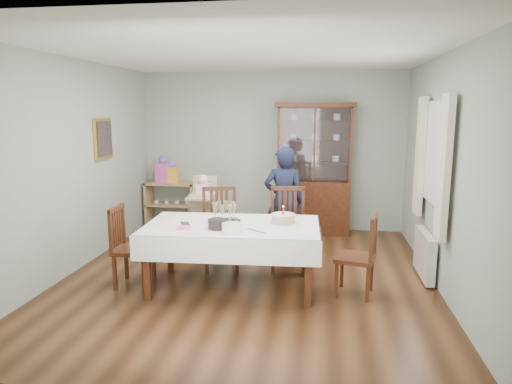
% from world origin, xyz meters
% --- Properties ---
extents(floor, '(5.00, 5.00, 0.00)m').
position_xyz_m(floor, '(0.00, 0.00, 0.00)').
color(floor, '#593319').
rests_on(floor, ground).
extents(room_shell, '(5.00, 5.00, 5.00)m').
position_xyz_m(room_shell, '(0.00, 0.53, 1.70)').
color(room_shell, '#9EAA99').
rests_on(room_shell, floor).
extents(dining_table, '(2.05, 1.24, 0.76)m').
position_xyz_m(dining_table, '(-0.12, -0.35, 0.38)').
color(dining_table, '#4E2813').
rests_on(dining_table, floor).
extents(china_cabinet, '(1.30, 0.48, 2.18)m').
position_xyz_m(china_cabinet, '(0.75, 2.26, 1.12)').
color(china_cabinet, '#4E2813').
rests_on(china_cabinet, floor).
extents(sideboard, '(0.90, 0.38, 0.80)m').
position_xyz_m(sideboard, '(-1.75, 2.28, 0.40)').
color(sideboard, tan).
rests_on(sideboard, floor).
extents(picture_frame, '(0.04, 0.48, 0.58)m').
position_xyz_m(picture_frame, '(-2.22, 0.80, 1.65)').
color(picture_frame, gold).
rests_on(picture_frame, room_shell).
extents(window, '(0.04, 1.02, 1.22)m').
position_xyz_m(window, '(2.22, 0.30, 1.55)').
color(window, white).
rests_on(window, room_shell).
extents(curtain_left, '(0.07, 0.30, 1.55)m').
position_xyz_m(curtain_left, '(2.16, -0.32, 1.45)').
color(curtain_left, silver).
rests_on(curtain_left, room_shell).
extents(curtain_right, '(0.07, 0.30, 1.55)m').
position_xyz_m(curtain_right, '(2.16, 0.92, 1.45)').
color(curtain_right, silver).
rests_on(curtain_right, room_shell).
extents(radiator, '(0.10, 0.80, 0.55)m').
position_xyz_m(radiator, '(2.16, 0.30, 0.30)').
color(radiator, white).
rests_on(radiator, floor).
extents(chair_far_left, '(0.58, 0.58, 1.05)m').
position_xyz_m(chair_far_left, '(-0.42, 0.32, 0.31)').
color(chair_far_left, '#4E2813').
rests_on(chair_far_left, floor).
extents(chair_far_right, '(0.53, 0.53, 1.06)m').
position_xyz_m(chair_far_right, '(0.46, 0.40, 0.31)').
color(chair_far_right, '#4E2813').
rests_on(chair_far_right, floor).
extents(chair_end_left, '(0.44, 0.44, 0.95)m').
position_xyz_m(chair_end_left, '(-1.30, -0.45, 0.28)').
color(chair_end_left, '#4E2813').
rests_on(chair_end_left, floor).
extents(chair_end_right, '(0.50, 0.50, 0.92)m').
position_xyz_m(chair_end_right, '(1.29, -0.36, 0.28)').
color(chair_end_right, '#4E2813').
rests_on(chair_end_right, floor).
extents(woman, '(0.60, 0.43, 1.56)m').
position_xyz_m(woman, '(0.36, 0.99, 0.78)').
color(woman, black).
rests_on(woman, floor).
extents(high_chair, '(0.50, 0.50, 1.13)m').
position_xyz_m(high_chair, '(-0.83, 1.06, 0.44)').
color(high_chair, black).
rests_on(high_chair, floor).
extents(champagne_tray, '(0.38, 0.38, 0.23)m').
position_xyz_m(champagne_tray, '(-0.23, -0.27, 0.83)').
color(champagne_tray, silver).
rests_on(champagne_tray, dining_table).
extents(birthday_cake, '(0.31, 0.31, 0.22)m').
position_xyz_m(birthday_cake, '(0.45, -0.25, 0.82)').
color(birthday_cake, white).
rests_on(birthday_cake, dining_table).
extents(plate_stack_dark, '(0.23, 0.23, 0.11)m').
position_xyz_m(plate_stack_dark, '(-0.25, -0.55, 0.81)').
color(plate_stack_dark, black).
rests_on(plate_stack_dark, dining_table).
extents(plate_stack_white, '(0.28, 0.28, 0.09)m').
position_xyz_m(plate_stack_white, '(-0.06, -0.67, 0.81)').
color(plate_stack_white, white).
rests_on(plate_stack_white, dining_table).
extents(napkin_stack, '(0.15, 0.15, 0.02)m').
position_xyz_m(napkin_stack, '(-0.62, -0.61, 0.77)').
color(napkin_stack, '#F058C3').
rests_on(napkin_stack, dining_table).
extents(cutlery, '(0.18, 0.21, 0.01)m').
position_xyz_m(cutlery, '(-0.70, -0.42, 0.77)').
color(cutlery, silver).
rests_on(cutlery, dining_table).
extents(cake_knife, '(0.24, 0.20, 0.01)m').
position_xyz_m(cake_knife, '(0.20, -0.62, 0.77)').
color(cake_knife, silver).
rests_on(cake_knife, dining_table).
extents(gift_bag_pink, '(0.28, 0.21, 0.46)m').
position_xyz_m(gift_bag_pink, '(-1.87, 2.26, 1.01)').
color(gift_bag_pink, '#F058C3').
rests_on(gift_bag_pink, sideboard).
extents(gift_bag_orange, '(0.21, 0.15, 0.38)m').
position_xyz_m(gift_bag_orange, '(-1.72, 2.26, 0.97)').
color(gift_bag_orange, yellow).
rests_on(gift_bag_orange, sideboard).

